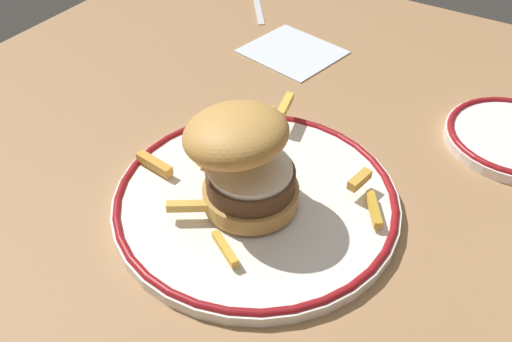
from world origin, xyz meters
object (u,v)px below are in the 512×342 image
object	(u,v)px
burger	(243,158)
napkin	(292,51)
dinner_plate	(256,199)
fork	(257,3)

from	to	relation	value
burger	napkin	world-z (taller)	burger
burger	napkin	xyz separation A→B (cm)	(30.84, 11.66, -6.82)
dinner_plate	fork	distance (cm)	47.48
fork	napkin	size ratio (longest dim) A/B	0.99
fork	napkin	xyz separation A→B (cm)	(-11.07, -12.80, 0.02)
dinner_plate	fork	size ratio (longest dim) A/B	2.32
burger	napkin	bearing A→B (deg)	20.71
burger	fork	bearing A→B (deg)	30.27
dinner_plate	fork	bearing A→B (deg)	31.69
fork	napkin	distance (cm)	16.92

